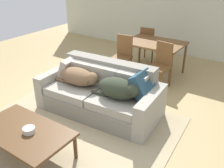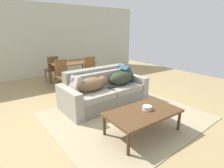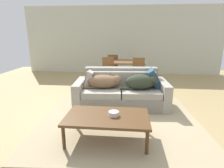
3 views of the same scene
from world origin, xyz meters
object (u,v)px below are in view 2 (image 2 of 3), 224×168
couch (104,91)px  dining_chair_near_left (63,74)px  throw_pillow_by_right_arm (125,73)px  dining_chair_far_left (52,68)px  bowl_on_coffee_table (147,108)px  dining_table (72,64)px  dining_chair_near_right (91,70)px  dog_on_right_cushion (122,78)px  throw_pillow_by_left_arm (74,85)px  coffee_table (143,113)px  dog_on_left_cushion (92,84)px

couch → dining_chair_near_left: (-0.47, 1.43, 0.20)m
throw_pillow_by_right_arm → dining_chair_far_left: 2.76m
bowl_on_coffee_table → dining_table: (0.07, 3.47, 0.23)m
dining_table → dining_chair_near_right: (0.41, -0.56, -0.16)m
dog_on_right_cushion → throw_pillow_by_right_arm: (0.30, 0.24, 0.03)m
throw_pillow_by_left_arm → bowl_on_coffee_table: size_ratio=2.44×
dining_table → dining_chair_far_left: dining_chair_far_left is taller
dog_on_right_cushion → throw_pillow_by_left_arm: 1.21m
dining_chair_near_right → dining_chair_far_left: bearing=134.1°
throw_pillow_by_right_arm → dining_table: (-0.72, 1.88, 0.04)m
coffee_table → dining_table: (0.17, 3.48, 0.30)m
dog_on_left_cushion → dog_on_right_cushion: (0.82, -0.01, 0.01)m
bowl_on_coffee_table → dining_chair_near_left: (-0.43, 2.92, 0.07)m
couch → dining_chair_near_right: dining_chair_near_right is taller
dining_table → dining_chair_near_right: dining_chair_near_right is taller
dog_on_left_cushion → dining_table: (0.40, 2.10, 0.08)m
throw_pillow_by_right_arm → dining_chair_far_left: bearing=115.3°
throw_pillow_by_left_arm → throw_pillow_by_right_arm: bearing=3.8°
coffee_table → dining_chair_near_right: bearing=78.7°
couch → throw_pillow_by_right_arm: size_ratio=4.85×
couch → throw_pillow_by_right_arm: 0.82m
bowl_on_coffee_table → dining_chair_far_left: bearing=95.4°
throw_pillow_by_right_arm → coffee_table: size_ratio=0.34×
dog_on_left_cushion → throw_pillow_by_left_arm: 0.41m
coffee_table → bowl_on_coffee_table: bearing=5.3°
dining_chair_near_left → coffee_table: bearing=-90.2°
couch → throw_pillow_by_left_arm: (-0.76, 0.00, 0.29)m
dining_table → couch: bearing=-90.8°
dog_on_right_cushion → bowl_on_coffee_table: dog_on_right_cushion is taller
throw_pillow_by_right_arm → coffee_table: bearing=-119.2°
throw_pillow_by_left_arm → bowl_on_coffee_table: bearing=-64.4°
dog_on_left_cushion → couch: bearing=13.9°
dog_on_left_cushion → bowl_on_coffee_table: 1.41m
couch → coffee_table: (-0.14, -1.49, 0.05)m
dog_on_right_cushion → dining_chair_far_left: (-0.88, 2.73, -0.12)m
throw_pillow_by_right_arm → dining_chair_near_left: size_ratio=0.47×
dog_on_left_cushion → dog_on_right_cushion: 0.82m
dog_on_left_cushion → coffee_table: 1.41m
couch → bowl_on_coffee_table: couch is taller
dog_on_right_cushion → dog_on_left_cushion: bearing=175.3°
dog_on_right_cushion → throw_pillow_by_right_arm: throw_pillow_by_right_arm is taller
throw_pillow_by_right_arm → dining_chair_near_right: (-0.31, 1.32, -0.12)m
throw_pillow_by_right_arm → dining_table: size_ratio=0.34×
bowl_on_coffee_table → dining_chair_far_left: (-0.39, 4.08, 0.04)m
dining_chair_far_left → dining_chair_near_right: bearing=121.8°
coffee_table → dining_chair_near_right: dining_chair_near_right is taller
bowl_on_coffee_table → dining_chair_near_left: 2.95m
couch → dog_on_right_cushion: size_ratio=2.63×
couch → dining_chair_near_right: (0.44, 1.43, 0.19)m
dining_chair_near_right → couch: bearing=-99.9°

